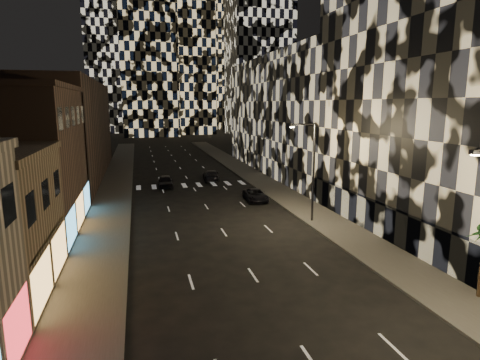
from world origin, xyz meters
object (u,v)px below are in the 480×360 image
streetlight_far (311,165)px  car_dark_midlane (166,181)px  car_dark_oncoming (211,175)px  car_dark_rightlane (256,195)px

streetlight_far → car_dark_midlane: streetlight_far is taller
car_dark_oncoming → car_dark_rightlane: 13.66m
car_dark_midlane → car_dark_rightlane: size_ratio=0.95×
streetlight_far → car_dark_oncoming: streetlight_far is taller
car_dark_oncoming → car_dark_midlane: bearing=31.3°
streetlight_far → car_dark_midlane: bearing=121.5°
streetlight_far → car_dark_oncoming: size_ratio=1.75×
car_dark_rightlane → streetlight_far: bearing=-72.5°
streetlight_far → car_dark_rightlane: 10.62m
car_dark_midlane → car_dark_rightlane: (9.36, -10.17, -0.11)m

